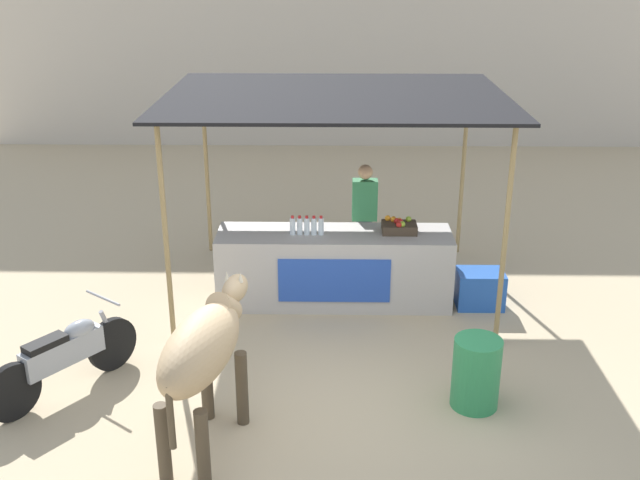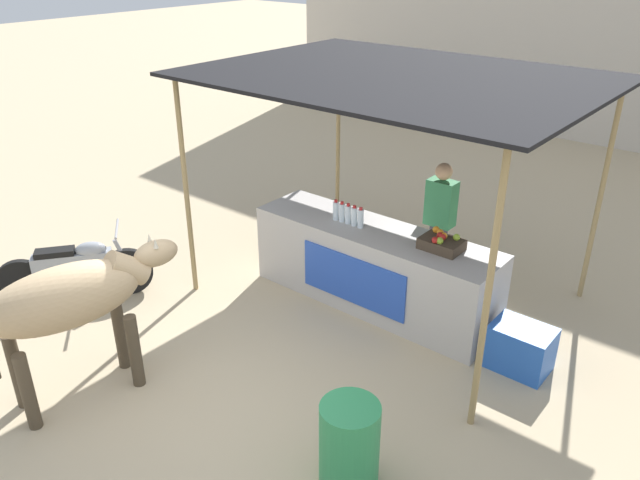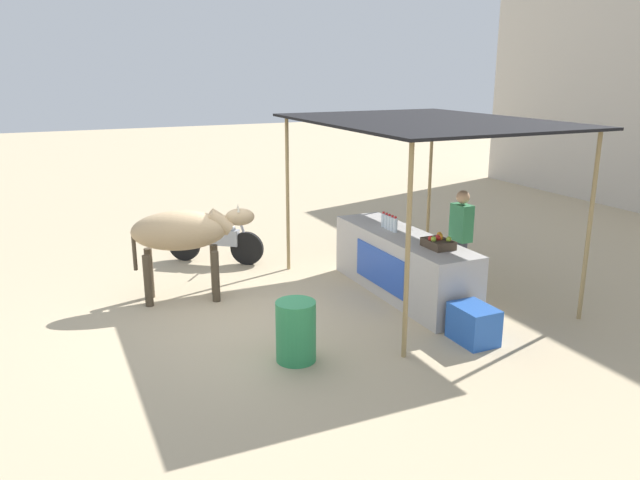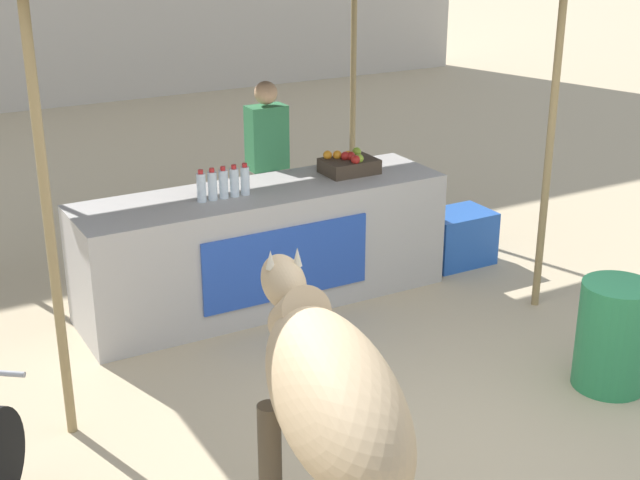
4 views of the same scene
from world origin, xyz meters
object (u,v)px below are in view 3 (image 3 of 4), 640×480
at_px(water_barrel, 296,331).
at_px(stall_counter, 402,264).
at_px(fruit_crate, 438,243).
at_px(motorcycle_parked, 216,240).
at_px(cooler_box, 473,324).
at_px(cow, 184,233).
at_px(vendor_behind_counter, 460,242).

bearing_deg(water_barrel, stall_counter, 121.08).
relative_size(fruit_crate, motorcycle_parked, 0.30).
xyz_separation_m(cooler_box, motorcycle_parked, (-4.67, -2.08, 0.19)).
bearing_deg(motorcycle_parked, fruit_crate, 31.73).
xyz_separation_m(fruit_crate, cow, (-1.99, -3.13, -0.00)).
relative_size(cow, motorcycle_parked, 1.24).
height_order(cooler_box, water_barrel, water_barrel).
xyz_separation_m(fruit_crate, cooler_box, (1.06, -0.15, -0.79)).
height_order(stall_counter, motorcycle_parked, stall_counter).
relative_size(stall_counter, water_barrel, 4.02).
bearing_deg(water_barrel, cooler_box, 78.56).
distance_m(vendor_behind_counter, cow, 4.15).
distance_m(cow, motorcycle_parked, 1.95).
bearing_deg(cow, vendor_behind_counter, 67.60).
bearing_deg(motorcycle_parked, cow, -29.22).
xyz_separation_m(water_barrel, cow, (-2.59, -0.72, 0.66)).
bearing_deg(motorcycle_parked, water_barrel, -2.57).
height_order(stall_counter, water_barrel, stall_counter).
bearing_deg(vendor_behind_counter, cow, -112.40).
relative_size(stall_counter, vendor_behind_counter, 1.82).
bearing_deg(water_barrel, motorcycle_parked, 177.43).
relative_size(water_barrel, motorcycle_parked, 0.50).
height_order(stall_counter, cow, cow).
height_order(cooler_box, motorcycle_parked, motorcycle_parked).
bearing_deg(vendor_behind_counter, fruit_crate, -59.44).
bearing_deg(cow, water_barrel, 15.42).
relative_size(fruit_crate, vendor_behind_counter, 0.27).
height_order(cow, motorcycle_parked, cow).
bearing_deg(cooler_box, motorcycle_parked, -156.00).
relative_size(vendor_behind_counter, motorcycle_parked, 1.11).
height_order(fruit_crate, vendor_behind_counter, vendor_behind_counter).
height_order(cooler_box, cow, cow).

